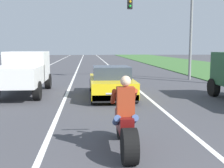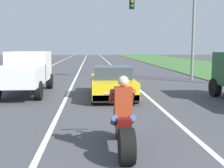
{
  "view_description": "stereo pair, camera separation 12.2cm",
  "coord_description": "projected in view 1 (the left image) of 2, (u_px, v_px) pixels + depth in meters",
  "views": [
    {
      "loc": [
        -0.84,
        -1.87,
        2.19
      ],
      "look_at": [
        -0.03,
        7.34,
        1.0
      ],
      "focal_mm": 45.84,
      "sensor_mm": 36.0,
      "label": 1
    },
    {
      "loc": [
        -0.71,
        -1.88,
        2.19
      ],
      "look_at": [
        -0.03,
        7.34,
        1.0
      ],
      "focal_mm": 45.84,
      "sensor_mm": 36.0,
      "label": 2
    }
  ],
  "objects": [
    {
      "name": "traffic_light_mast_near",
      "position": [
        170.0,
        20.0,
        18.86
      ],
      "size": [
        4.63,
        0.34,
        6.0
      ],
      "color": "gray",
      "rests_on": "ground"
    },
    {
      "name": "sports_car_yellow",
      "position": [
        111.0,
        83.0,
        12.6
      ],
      "size": [
        1.84,
        4.3,
        1.37
      ],
      "color": "yellow",
      "rests_on": "ground"
    },
    {
      "name": "lane_stripe_left_solid",
      "position": [
        26.0,
        76.0,
        21.49
      ],
      "size": [
        0.14,
        120.0,
        0.01
      ],
      "primitive_type": "cube",
      "color": "white",
      "rests_on": "ground"
    },
    {
      "name": "pickup_truck_left_lane_white",
      "position": [
        24.0,
        71.0,
        13.28
      ],
      "size": [
        2.02,
        4.8,
        1.98
      ],
      "color": "silver",
      "rests_on": "ground"
    },
    {
      "name": "lane_stripe_centre_dashed",
      "position": [
        74.0,
        76.0,
        21.8
      ],
      "size": [
        0.14,
        120.0,
        0.01
      ],
      "primitive_type": "cube",
      "color": "white",
      "rests_on": "ground"
    },
    {
      "name": "motorcycle_with_rider",
      "position": [
        125.0,
        125.0,
        5.91
      ],
      "size": [
        0.7,
        2.21,
        1.62
      ],
      "color": "black",
      "rests_on": "ground"
    },
    {
      "name": "lane_stripe_right_solid",
      "position": [
        121.0,
        76.0,
        22.11
      ],
      "size": [
        0.14,
        120.0,
        0.01
      ],
      "primitive_type": "cube",
      "color": "white",
      "rests_on": "ground"
    }
  ]
}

